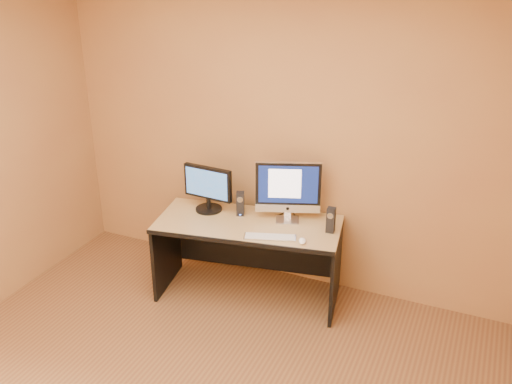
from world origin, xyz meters
TOP-DOWN VIEW (x-y plane):
  - walls at (0.00, 0.00)m, footprint 4.00×4.00m
  - desk at (-0.14, 1.55)m, footprint 1.57×0.89m
  - imac at (0.13, 1.71)m, footprint 0.56×0.37m
  - second_monitor at (-0.55, 1.63)m, footprint 0.46×0.25m
  - speaker_left at (-0.26, 1.66)m, footprint 0.08×0.08m
  - speaker_right at (0.51, 1.67)m, footprint 0.07×0.07m
  - keyboard at (0.12, 1.38)m, footprint 0.41×0.23m
  - mouse at (0.37, 1.41)m, footprint 0.08×0.11m
  - cable_a at (0.15, 1.83)m, footprint 0.12×0.17m
  - cable_b at (0.06, 1.83)m, footprint 0.07×0.16m

SIDE VIEW (x-z plane):
  - desk at x=-0.14m, z-range 0.00..0.69m
  - cable_a at x=0.15m, z-range 0.69..0.69m
  - cable_b at x=0.06m, z-range 0.69..0.69m
  - keyboard at x=0.12m, z-range 0.69..0.70m
  - mouse at x=0.37m, z-range 0.69..0.72m
  - speaker_left at x=-0.26m, z-range 0.69..0.89m
  - speaker_right at x=0.51m, z-range 0.69..0.89m
  - second_monitor at x=-0.55m, z-range 0.69..1.07m
  - imac at x=0.13m, z-range 0.69..1.19m
  - walls at x=0.00m, z-range 0.00..2.60m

